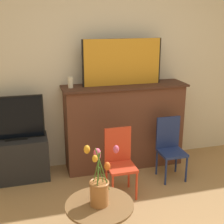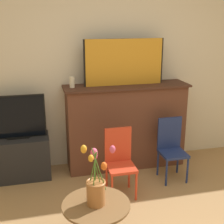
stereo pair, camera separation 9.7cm
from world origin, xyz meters
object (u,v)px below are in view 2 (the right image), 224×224
Objects in this scene: vase_tulips at (96,186)px; tv_monitor at (16,118)px; chair_blue at (171,146)px; chair_red at (120,159)px; painting at (124,62)px.

tv_monitor is at bearing 115.13° from vase_tulips.
vase_tulips is (-1.10, -0.98, 0.18)m from chair_blue.
tv_monitor is 0.90× the size of chair_blue.
chair_red is 1.43× the size of vase_tulips.
chair_red is at bearing -30.44° from tv_monitor.
chair_red is (-0.23, -0.65, -0.95)m from painting.
painting is 1.49× the size of tv_monitor.
tv_monitor is at bearing 166.16° from chair_blue.
vase_tulips is (0.67, -1.42, -0.18)m from tv_monitor.
chair_blue is at bearing 15.87° from chair_red.
painting is 1.33× the size of chair_blue.
chair_red is (1.08, -0.63, -0.35)m from tv_monitor.
chair_red is 0.90m from vase_tulips.
painting is at bearing 0.93° from tv_monitor.
vase_tulips is at bearing -138.31° from chair_blue.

